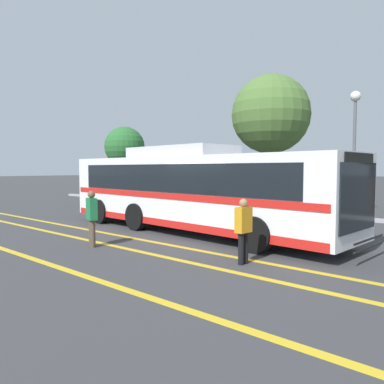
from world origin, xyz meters
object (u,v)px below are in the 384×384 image
at_px(parked_car_0, 127,192).
at_px(parked_car_1, 202,197).
at_px(transit_bus, 192,189).
at_px(street_lamp, 355,126).
at_px(pedestrian_0, 243,227).
at_px(tree_0, 271,115).
at_px(tree_2, 125,147).
at_px(pedestrian_1, 92,215).

bearing_deg(parked_car_0, parked_car_1, -82.13).
distance_m(transit_bus, parked_car_0, 12.08).
height_order(transit_bus, street_lamp, street_lamp).
distance_m(pedestrian_0, tree_0, 15.01).
bearing_deg(tree_2, parked_car_1, -17.81).
xyz_separation_m(street_lamp, tree_0, (-5.38, 1.59, 1.23)).
height_order(transit_bus, tree_2, tree_2).
bearing_deg(parked_car_1, street_lamp, -74.15).
relative_size(parked_car_0, pedestrian_0, 3.15).
relative_size(transit_bus, tree_2, 2.11).
bearing_deg(transit_bus, pedestrian_1, -3.06).
bearing_deg(tree_2, pedestrian_0, -31.99).
distance_m(parked_car_1, tree_2, 12.35).
relative_size(transit_bus, pedestrian_0, 7.69).
distance_m(parked_car_0, pedestrian_0, 16.77).
xyz_separation_m(transit_bus, pedestrian_0, (3.93, -2.64, -0.67)).
relative_size(street_lamp, tree_0, 0.75).
xyz_separation_m(transit_bus, parked_car_1, (-4.47, 6.04, -0.88)).
relative_size(transit_bus, tree_0, 1.53).
relative_size(pedestrian_1, tree_0, 0.21).
bearing_deg(parked_car_1, parked_car_0, 90.73).
xyz_separation_m(transit_bus, pedestrian_1, (-0.47, -3.87, -0.63)).
relative_size(transit_bus, pedestrian_1, 7.36).
xyz_separation_m(tree_0, tree_2, (-13.27, -0.43, -1.45)).
distance_m(parked_car_0, street_lamp, 14.27).
height_order(parked_car_0, tree_2, tree_2).
bearing_deg(pedestrian_1, transit_bus, -79.67).
bearing_deg(tree_0, transit_bus, -76.11).
xyz_separation_m(pedestrian_0, pedestrian_1, (-4.40, -1.23, 0.05)).
xyz_separation_m(pedestrian_1, tree_0, (-2.03, 13.97, 4.59)).
xyz_separation_m(transit_bus, tree_2, (-15.77, 9.67, 2.51)).
xyz_separation_m(parked_car_1, pedestrian_0, (8.40, -8.68, 0.21)).
bearing_deg(transit_bus, pedestrian_0, 59.98).
xyz_separation_m(transit_bus, street_lamp, (2.88, 8.51, 2.74)).
height_order(parked_car_0, pedestrian_1, pedestrian_1).
distance_m(street_lamp, tree_2, 18.69).
bearing_deg(pedestrian_1, tree_0, -64.51).
bearing_deg(transit_bus, parked_car_1, -139.67).
xyz_separation_m(pedestrian_1, tree_2, (-15.30, 13.54, 3.14)).
bearing_deg(tree_0, pedestrian_1, -81.74).
bearing_deg(street_lamp, tree_2, 176.43).
bearing_deg(street_lamp, parked_car_1, -161.42).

